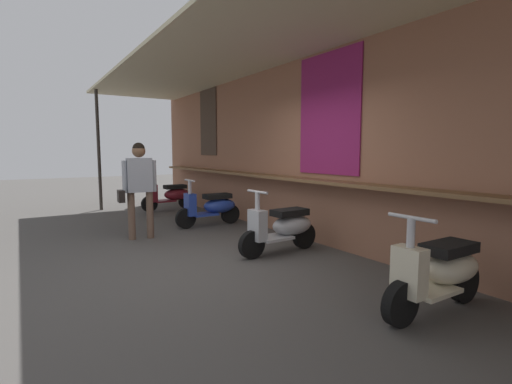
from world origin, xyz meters
TOP-DOWN VIEW (x-y plane):
  - ground_plane at (0.00, 0.00)m, footprint 39.08×39.08m
  - market_stall_facade at (0.00, 1.82)m, footprint 13.96×2.71m
  - scooter_maroon at (-4.88, 1.08)m, footprint 0.47×1.40m
  - scooter_blue at (-2.44, 1.08)m, footprint 0.46×1.40m
  - scooter_silver at (0.01, 1.08)m, footprint 0.47×1.40m
  - scooter_cream at (2.48, 1.08)m, footprint 0.46×1.40m
  - shopper_with_handbag at (-2.04, -0.50)m, footprint 0.27×0.66m

SIDE VIEW (x-z plane):
  - ground_plane at x=0.00m, z-range 0.00..0.00m
  - scooter_maroon at x=-4.88m, z-range -0.10..0.87m
  - scooter_blue at x=-2.44m, z-range -0.10..0.87m
  - scooter_silver at x=0.01m, z-range -0.10..0.87m
  - scooter_cream at x=2.48m, z-range -0.10..0.87m
  - shopper_with_handbag at x=-2.04m, z-range 0.18..1.85m
  - market_stall_facade at x=0.00m, z-range 0.20..3.52m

